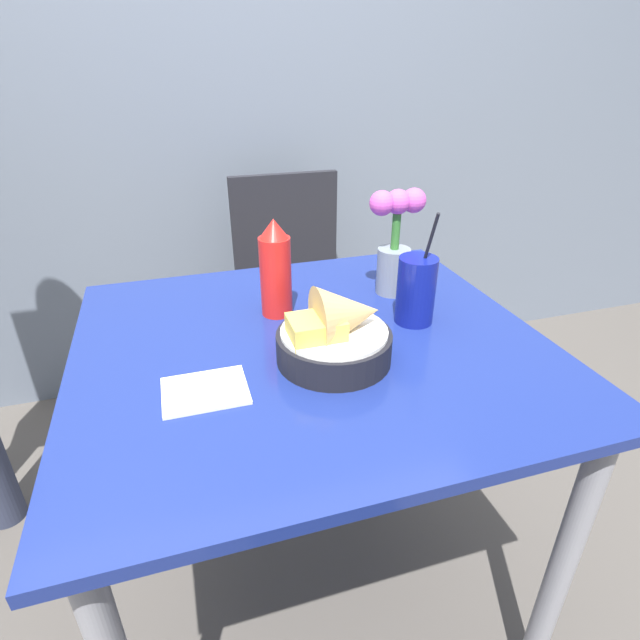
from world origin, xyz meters
name	(u,v)px	position (x,y,z in m)	size (l,w,h in m)	color
ground_plane	(314,580)	(0.00, 0.00, 0.00)	(12.00, 12.00, 0.00)	#4C4742
wall_window	(219,57)	(0.00, 1.16, 1.30)	(7.00, 0.06, 2.60)	slate
dining_table	(312,388)	(0.00, 0.00, 0.66)	(0.95, 0.87, 0.78)	navy
chair_far_window	(292,282)	(0.16, 0.83, 0.55)	(0.40, 0.40, 0.93)	black
food_basket	(338,334)	(0.03, -0.08, 0.84)	(0.22, 0.22, 0.16)	black
ketchup_bottle	(275,269)	(-0.04, 0.15, 0.89)	(0.07, 0.07, 0.22)	red
drink_cup	(416,292)	(0.24, 0.02, 0.85)	(0.08, 0.08, 0.25)	navy
flower_vase	(395,241)	(0.26, 0.17, 0.91)	(0.14, 0.08, 0.26)	gray
napkin	(205,391)	(-0.23, -0.12, 0.78)	(0.15, 0.12, 0.01)	white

